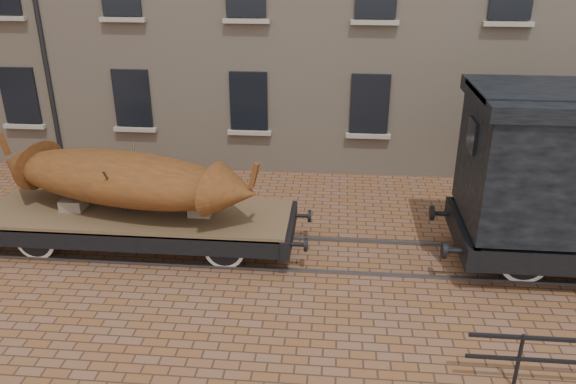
{
  "coord_description": "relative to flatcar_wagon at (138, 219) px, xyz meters",
  "views": [
    {
      "loc": [
        0.11,
        -10.91,
        6.32
      ],
      "look_at": [
        -0.94,
        0.5,
        1.3
      ],
      "focal_mm": 35.0,
      "sensor_mm": 36.0,
      "label": 1
    }
  ],
  "objects": [
    {
      "name": "ground",
      "position": [
        4.28,
        0.0,
        -0.72
      ],
      "size": [
        90.0,
        90.0,
        0.0
      ],
      "primitive_type": "plane",
      "color": "brown"
    },
    {
      "name": "rail_track",
      "position": [
        4.28,
        0.0,
        -0.69
      ],
      "size": [
        30.0,
        1.52,
        0.06
      ],
      "color": "#59595E",
      "rests_on": "ground"
    },
    {
      "name": "flatcar_wagon",
      "position": [
        0.0,
        0.0,
        0.0
      ],
      "size": [
        7.7,
        2.09,
        1.16
      ],
      "color": "brown",
      "rests_on": "ground"
    },
    {
      "name": "iron_boat",
      "position": [
        -0.24,
        0.0,
        0.98
      ],
      "size": [
        6.34,
        2.93,
        1.54
      ],
      "color": "brown",
      "rests_on": "flatcar_wagon"
    }
  ]
}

